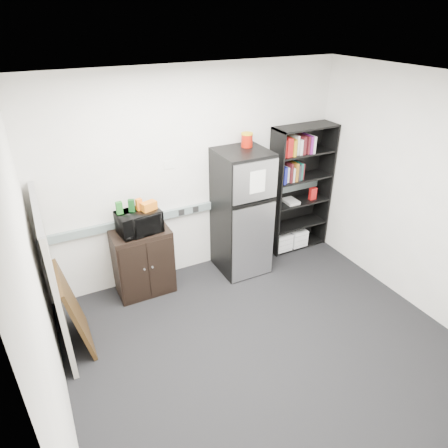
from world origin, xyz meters
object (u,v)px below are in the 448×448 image
object	(u,v)px
microwave	(139,222)
refrigerator	(242,213)
cabinet	(143,262)
bookshelf	(299,187)
cubicle_partition	(53,277)

from	to	relation	value
microwave	refrigerator	bearing A→B (deg)	-9.40
cabinet	microwave	distance (m)	0.57
bookshelf	cubicle_partition	xyz separation A→B (m)	(-3.41, -0.49, -0.16)
bookshelf	microwave	bearing A→B (deg)	-178.03
bookshelf	cabinet	world-z (taller)	bookshelf
microwave	refrigerator	xyz separation A→B (m)	(1.35, -0.06, -0.16)
bookshelf	cabinet	distance (m)	2.43
refrigerator	cabinet	bearing A→B (deg)	176.51
bookshelf	refrigerator	world-z (taller)	bookshelf
cubicle_partition	cabinet	world-z (taller)	cubicle_partition
cubicle_partition	refrigerator	distance (m)	2.42
microwave	bookshelf	bearing A→B (deg)	-4.72
microwave	refrigerator	size ratio (longest dim) A/B	0.29
cubicle_partition	microwave	bearing A→B (deg)	21.33
bookshelf	microwave	world-z (taller)	bookshelf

